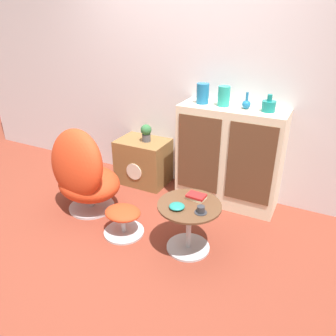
{
  "coord_description": "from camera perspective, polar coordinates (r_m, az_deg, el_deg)",
  "views": [
    {
      "loc": [
        1.41,
        -1.95,
        1.9
      ],
      "look_at": [
        0.15,
        0.54,
        0.55
      ],
      "focal_mm": 35.0,
      "sensor_mm": 36.0,
      "label": 1
    }
  ],
  "objects": [
    {
      "name": "book_stack",
      "position": [
        2.79,
        4.93,
        -4.98
      ],
      "size": [
        0.17,
        0.13,
        0.04
      ],
      "color": "beige",
      "rests_on": "coffee_table"
    },
    {
      "name": "vase_leftmost",
      "position": [
        3.35,
        6.06,
        12.78
      ],
      "size": [
        0.12,
        0.12,
        0.2
      ],
      "color": "#196699",
      "rests_on": "sideboard"
    },
    {
      "name": "bowl",
      "position": [
        2.66,
        1.55,
        -6.68
      ],
      "size": [
        0.13,
        0.13,
        0.04
      ],
      "color": "#1E7A70",
      "rests_on": "coffee_table"
    },
    {
      "name": "vase_inner_left",
      "position": [
        3.28,
        9.7,
        12.23
      ],
      "size": [
        0.12,
        0.12,
        0.19
      ],
      "color": "teal",
      "rests_on": "sideboard"
    },
    {
      "name": "vase_inner_right",
      "position": [
        3.24,
        13.48,
        10.8
      ],
      "size": [
        0.08,
        0.08,
        0.16
      ],
      "color": "#196699",
      "rests_on": "sideboard"
    },
    {
      "name": "ground_plane",
      "position": [
        3.07,
        -7.26,
        -12.68
      ],
      "size": [
        12.0,
        12.0,
        0.0
      ],
      "primitive_type": "plane",
      "color": "brown"
    },
    {
      "name": "wall_back",
      "position": [
        3.62,
        3.7,
        16.27
      ],
      "size": [
        6.4,
        0.06,
        2.6
      ],
      "color": "silver",
      "rests_on": "ground_plane"
    },
    {
      "name": "vase_rightmost",
      "position": [
        3.19,
        17.13,
        10.33
      ],
      "size": [
        0.13,
        0.13,
        0.16
      ],
      "color": "#147A75",
      "rests_on": "sideboard"
    },
    {
      "name": "ottoman",
      "position": [
        3.08,
        -7.84,
        -8.54
      ],
      "size": [
        0.38,
        0.38,
        0.27
      ],
      "color": "#B7B7BC",
      "rests_on": "ground_plane"
    },
    {
      "name": "coffee_table",
      "position": [
        2.82,
        3.66,
        -9.27
      ],
      "size": [
        0.53,
        0.53,
        0.45
      ],
      "color": "#B7B7BC",
      "rests_on": "ground_plane"
    },
    {
      "name": "teacup",
      "position": [
        2.61,
        5.73,
        -7.31
      ],
      "size": [
        0.1,
        0.1,
        0.06
      ],
      "color": "#2D2D33",
      "rests_on": "coffee_table"
    },
    {
      "name": "egg_chair",
      "position": [
        3.37,
        -14.6,
        -1.06
      ],
      "size": [
        0.78,
        0.73,
        0.92
      ],
      "color": "#B7B7BC",
      "rests_on": "ground_plane"
    },
    {
      "name": "sideboard",
      "position": [
        3.45,
        10.57,
        1.91
      ],
      "size": [
        1.05,
        0.41,
        1.05
      ],
      "color": "beige",
      "rests_on": "ground_plane"
    },
    {
      "name": "potted_plant",
      "position": [
        3.76,
        -3.83,
        6.25
      ],
      "size": [
        0.13,
        0.13,
        0.2
      ],
      "color": "#4C4C51",
      "rests_on": "tv_console"
    },
    {
      "name": "tv_console",
      "position": [
        3.92,
        -4.31,
        1.16
      ],
      "size": [
        0.59,
        0.44,
        0.53
      ],
      "color": "brown",
      "rests_on": "ground_plane"
    }
  ]
}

